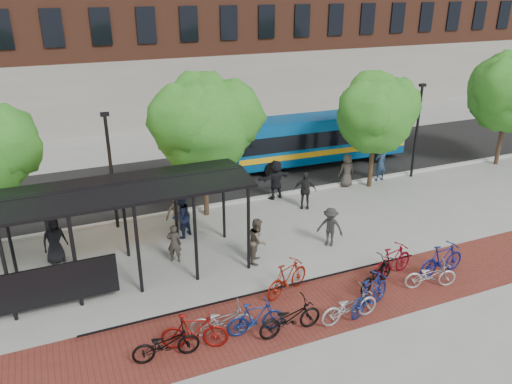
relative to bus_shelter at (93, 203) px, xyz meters
name	(u,v)px	position (x,y,z in m)	size (l,w,h in m)	color
ground	(297,233)	(8.13, 0.48, -3.00)	(160.00, 160.00, 0.00)	#9E9E99
asphalt_street	(232,173)	(8.13, 8.48, -2.99)	(160.00, 8.00, 0.01)	black
curb	(260,198)	(8.13, 4.48, -2.94)	(160.00, 0.25, 0.12)	#B7B7B2
brick_strip	(313,308)	(6.13, -4.52, -3.00)	(24.00, 3.00, 0.01)	maroon
bike_rack_rail	(266,302)	(4.83, -3.62, -3.00)	(12.00, 0.05, 0.95)	black
bus_shelter	(93,203)	(0.00, 0.00, 0.00)	(10.60, 3.07, 3.60)	black
tree_b	(205,120)	(5.23, 3.83, 1.46)	(5.15, 4.20, 6.47)	#382619
tree_c	(377,110)	(14.22, 3.83, 1.06)	(4.66, 3.80, 5.92)	#382619
tree_d	(511,88)	(23.23, 3.83, 1.47)	(5.39, 4.40, 6.55)	#382619
lamp_post_left	(111,168)	(1.13, 4.08, -0.25)	(0.35, 0.20, 5.12)	black
lamp_post_right	(417,128)	(17.13, 4.08, -0.25)	(0.35, 0.20, 5.12)	black
bus	(318,137)	(13.38, 8.07, -1.35)	(10.72, 2.82, 2.88)	#08549A
bike_0	(166,344)	(1.12, -5.00, -2.49)	(0.67, 1.92, 1.01)	black
bike_1	(194,331)	(1.99, -4.90, -2.41)	(0.56, 1.97, 1.18)	maroon
bike_2	(222,320)	(2.94, -4.61, -2.49)	(0.68, 1.94, 1.02)	#959597
bike_3	(256,318)	(3.89, -4.95, -2.45)	(0.51, 1.82, 1.09)	navy
bike_4	(290,318)	(4.86, -5.36, -2.45)	(0.73, 2.09, 1.10)	black
bike_5	(287,278)	(5.73, -3.39, -2.40)	(0.57, 2.00, 1.20)	maroon
bike_6	(349,306)	(6.85, -5.54, -2.46)	(0.71, 2.05, 1.08)	#A1A1A3
bike_7	(370,294)	(7.75, -5.34, -2.37)	(0.59, 2.09, 1.26)	navy
bike_8	(376,274)	(8.75, -4.30, -2.47)	(0.70, 2.00, 1.05)	black
bike_9	(392,261)	(9.69, -3.93, -2.38)	(0.58, 2.06, 1.24)	maroon
bike_10	(431,275)	(10.50, -5.05, -2.51)	(0.65, 1.87, 0.98)	#B6B7B9
bike_11	(442,259)	(11.45, -4.52, -2.39)	(0.58, 2.04, 1.23)	navy
pedestrian_0	(54,240)	(-1.46, 1.93, -2.04)	(0.94, 0.61, 1.92)	black
pedestrian_1	(174,243)	(2.72, 0.22, -2.23)	(0.56, 0.37, 1.54)	#3C3630
pedestrian_2	(181,216)	(3.50, 2.07, -2.04)	(0.93, 0.73, 1.92)	#202A4C
pedestrian_3	(177,211)	(3.54, 2.81, -2.15)	(1.10, 0.63, 1.71)	brown
pedestrian_4	(305,190)	(9.65, 2.66, -2.09)	(1.06, 0.44, 1.82)	black
pedestrian_5	(276,179)	(8.90, 4.28, -2.01)	(1.84, 0.59, 1.98)	black
pedestrian_6	(347,170)	(13.01, 4.28, -2.12)	(0.86, 0.56, 1.75)	#3E3832
pedestrian_7	(380,163)	(15.12, 4.28, -2.02)	(0.71, 0.47, 1.96)	#22354F
pedestrian_8	(258,240)	(5.65, -1.02, -2.10)	(0.87, 0.68, 1.79)	brown
pedestrian_9	(330,227)	(8.83, -1.02, -2.17)	(1.07, 0.62, 1.66)	#2A2A2A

